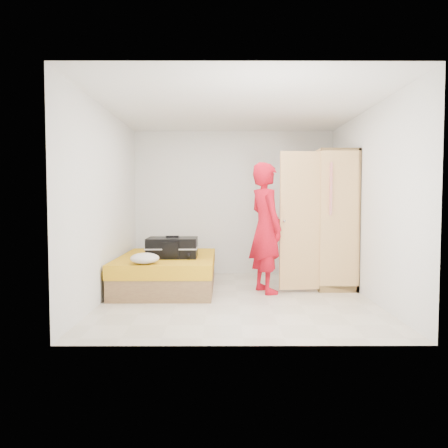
{
  "coord_description": "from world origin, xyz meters",
  "views": [
    {
      "loc": [
        -0.2,
        -5.98,
        1.36
      ],
      "look_at": [
        -0.18,
        0.41,
        1.0
      ],
      "focal_mm": 35.0,
      "sensor_mm": 36.0,
      "label": 1
    }
  ],
  "objects_px": {
    "bed": "(167,272)",
    "round_cushion": "(145,258)",
    "person": "(266,228)",
    "wardrobe": "(328,222)",
    "suitcase": "(172,248)"
  },
  "relations": [
    {
      "from": "bed",
      "to": "round_cushion",
      "type": "xyz_separation_m",
      "value": [
        -0.19,
        -0.84,
        0.32
      ]
    },
    {
      "from": "bed",
      "to": "person",
      "type": "relative_size",
      "value": 1.07
    },
    {
      "from": "bed",
      "to": "person",
      "type": "xyz_separation_m",
      "value": [
        1.48,
        -0.29,
        0.69
      ]
    },
    {
      "from": "wardrobe",
      "to": "round_cushion",
      "type": "height_order",
      "value": "wardrobe"
    },
    {
      "from": "person",
      "to": "round_cushion",
      "type": "relative_size",
      "value": 4.89
    },
    {
      "from": "round_cushion",
      "to": "wardrobe",
      "type": "bearing_deg",
      "value": 21.14
    },
    {
      "from": "wardrobe",
      "to": "round_cushion",
      "type": "relative_size",
      "value": 5.43
    },
    {
      "from": "wardrobe",
      "to": "person",
      "type": "height_order",
      "value": "wardrobe"
    },
    {
      "from": "round_cushion",
      "to": "suitcase",
      "type": "bearing_deg",
      "value": 66.12
    },
    {
      "from": "round_cushion",
      "to": "bed",
      "type": "bearing_deg",
      "value": 76.98
    },
    {
      "from": "wardrobe",
      "to": "round_cushion",
      "type": "bearing_deg",
      "value": -158.86
    },
    {
      "from": "wardrobe",
      "to": "suitcase",
      "type": "height_order",
      "value": "wardrobe"
    },
    {
      "from": "bed",
      "to": "round_cushion",
      "type": "height_order",
      "value": "round_cushion"
    },
    {
      "from": "wardrobe",
      "to": "suitcase",
      "type": "bearing_deg",
      "value": -171.02
    },
    {
      "from": "wardrobe",
      "to": "person",
      "type": "bearing_deg",
      "value": -154.25
    }
  ]
}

